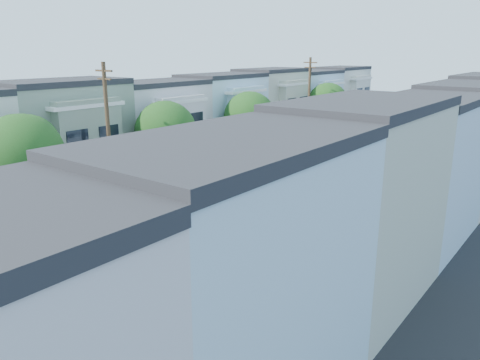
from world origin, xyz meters
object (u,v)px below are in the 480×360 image
Objects in this scene: parked_right_a at (66,343)px; parked_right_d at (414,157)px; tree_b at (21,156)px; fedex_truck at (257,194)px; tree_c at (165,132)px; utility_pole_far at (309,105)px; utility_pole_near at (109,141)px; tree_e at (327,104)px; parked_left_d at (214,182)px; tree_far_r at (443,129)px; tree_d at (249,118)px; lead_sedan at (309,190)px; parked_right_c at (373,180)px; parked_right_b at (187,280)px; parked_left_c at (122,211)px.

parked_right_d is at bearing 91.86° from parked_right_a.
fedex_truck is at bearing 53.45° from tree_b.
utility_pole_far is (0.00, 21.06, 0.09)m from tree_c.
tree_b is at bearing -90.02° from utility_pole_near.
utility_pole_far is 2.04× the size of parked_right_d.
tree_e is 21.95m from parked_left_d.
tree_d is at bearing -133.80° from tree_far_r.
tree_e is at bearing 118.16° from lead_sedan.
utility_pole_near is at bearing -114.47° from tree_far_r.
tree_b is 10.85m from tree_c.
parked_right_c is at bearing 72.50° from fedex_truck.
utility_pole_far is at bearing 90.00° from tree_b.
parked_right_c is at bearing 56.85° from utility_pole_near.
parked_right_b is 1.21× the size of parked_right_c.
utility_pole_far is at bearing -168.51° from parked_right_d.
tree_d reaches higher than fedex_truck.
parked_right_a is at bearing -85.10° from parked_right_b.
fedex_truck is (8.19, 5.14, -3.33)m from utility_pole_near.
utility_pole_near reaches higher than tree_e.
tree_c is at bearing 109.07° from parked_left_c.
lead_sedan is at bearing -65.48° from tree_e.
tree_e is at bearing 90.00° from tree_b.
parked_left_c is at bearing -93.66° from parked_left_d.
parked_left_c is (1.40, -5.39, -4.33)m from tree_c.
tree_c is 25.49m from parked_right_d.
parked_left_d is (1.40, 8.70, -4.47)m from utility_pole_near.
tree_c is 4.94m from utility_pole_near.
tree_d is at bearing -128.32° from parked_right_d.
parked_left_d is (0.00, 9.14, -0.05)m from parked_left_c.
tree_far_r is 1.13× the size of parked_left_c.
utility_pole_far is 2.28× the size of parked_right_a.
parked_right_c is 0.76× the size of parked_right_d.
tree_d is 1.63× the size of parked_right_b.
utility_pole_near is 16.15m from parked_right_a.
utility_pole_far is 2.28× the size of parked_left_c.
tree_d is 13.37m from fedex_truck.
parked_right_c is at bearing 91.86° from parked_right_a.
parked_right_c is (9.80, 8.45, -0.06)m from parked_left_d.
tree_far_r is 33.71m from parked_right_b.
tree_c is 1.80× the size of parked_left_d.
tree_b is at bearing -90.00° from tree_d.
parked_right_c is at bearing -38.32° from utility_pole_far.
tree_b reaches higher than parked_right_d.
tree_far_r is 18.32m from lead_sedan.
tree_far_r is 0.49× the size of utility_pole_far.
tree_far_r is 1.01× the size of parked_right_d.
tree_b reaches higher than tree_d.
tree_b is at bearing -110.71° from tree_far_r.
utility_pole_near is 2.45× the size of parked_left_d.
parked_right_d is at bearing 85.07° from parked_right_c.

